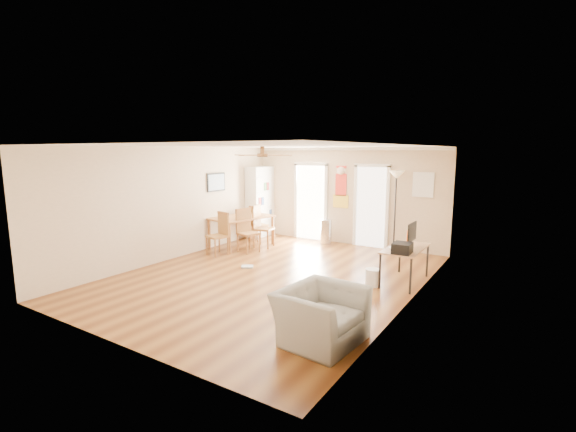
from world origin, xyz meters
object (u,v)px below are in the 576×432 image
Objects in this scene: dining_chair_right_b at (248,231)px; torchiere_lamp at (395,212)px; dining_chair_near at (217,234)px; trash_can at (326,232)px; dining_chair_right_a at (264,226)px; computer_desk at (405,265)px; printer at (402,248)px; bookshelf at (260,202)px; armchair at (321,315)px; dining_chair_far at (259,223)px; wastebasket_a at (373,277)px; dining_table at (242,231)px.

dining_chair_right_b is 0.53× the size of torchiere_lamp.
dining_chair_near reaches higher than trash_can.
dining_chair_right_a reaches higher than dining_chair_near.
computer_desk is at bearing 18.23° from dining_chair_near.
dining_chair_near is 3.01m from trash_can.
trash_can is at bearing 135.06° from printer.
armchair is (4.68, -5.04, -0.67)m from bookshelf.
dining_chair_right_a reaches higher than trash_can.
dining_chair_right_b is 3.99m from computer_desk.
armchair is at bearing 152.75° from dining_chair_far.
computer_desk is 3.95× the size of wastebasket_a.
dining_chair_far is at bearing 153.71° from wastebasket_a.
dining_table is 0.71m from dining_chair_right_b.
dining_chair_right_b is 3.66m from torchiere_lamp.
dining_table is at bearing 171.53° from computer_desk.
bookshelf is 4.00m from torchiere_lamp.
dining_chair_near reaches higher than wastebasket_a.
bookshelf is 1.90× the size of dining_chair_right_b.
dining_chair_right_a is 1.36m from dining_chair_near.
dining_table is 1.03m from dining_chair_near.
dining_table is at bearing 112.85° from dining_chair_far.
computer_desk is at bearing 96.05° from printer.
dining_chair_far reaches higher than computer_desk.
wastebasket_a is at bearing -130.06° from computer_desk.
dining_chair_right_b is (0.93, -1.77, -0.49)m from bookshelf.
dining_chair_far is 2.63× the size of printer.
dining_table is 1.55× the size of dining_chair_near.
printer reaches higher than dining_table.
printer is (4.98, -2.48, -0.24)m from bookshelf.
dining_chair_far reaches higher than printer.
torchiere_lamp reaches higher than dining_table.
printer is (2.83, -2.58, 0.45)m from trash_can.
trash_can is at bearing 31.96° from armchair.
bookshelf is at bearing 150.81° from printer.
dining_chair_far is at bearing 161.60° from computer_desk.
wastebasket_a is (-0.44, -0.52, -0.18)m from computer_desk.
dining_chair_right_b reaches higher than computer_desk.
bookshelf is 1.28× the size of dining_table.
dining_chair_far is 0.76× the size of computer_desk.
trash_can is 1.97m from torchiere_lamp.
armchair is at bearing -40.65° from dining_table.
trash_can is at bearing -142.98° from dining_chair_far.
computer_desk is 1.17× the size of armchair.
torchiere_lamp is (3.56, 2.53, 0.50)m from dining_chair_near.
dining_chair_right_a is at bearing 158.58° from printer.
wastebasket_a is at bearing -16.32° from dining_table.
computer_desk is at bearing -78.32° from dining_chair_right_b.
armchair is (-0.23, -3.02, 0.01)m from computer_desk.
armchair is (3.75, -3.27, -0.18)m from dining_chair_right_b.
computer_desk is at bearing -114.93° from dining_chair_right_a.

